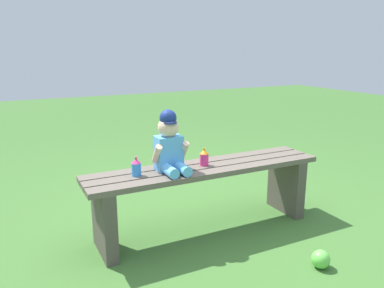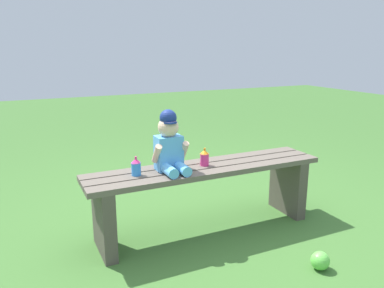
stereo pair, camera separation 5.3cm
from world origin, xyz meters
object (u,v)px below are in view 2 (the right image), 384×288
Objects in this scene: sippy_cup_left at (136,167)px; toy_ball at (320,261)px; park_bench at (206,187)px; sippy_cup_right at (205,157)px; child_figure at (170,144)px.

sippy_cup_left reaches higher than toy_ball.
park_bench is 0.21m from sippy_cup_right.
child_figure is 3.26× the size of sippy_cup_left.
child_figure is at bearing 179.04° from sippy_cup_right.
toy_ball is (0.38, -0.74, -0.27)m from park_bench.
child_figure reaches higher than park_bench.
sippy_cup_right is at bearing 0.00° from sippy_cup_left.
toy_ball is (0.64, -0.75, -0.60)m from child_figure.
child_figure is 0.28m from sippy_cup_right.
park_bench is at bearing -3.14° from child_figure.
sippy_cup_right is (-0.01, 0.01, 0.21)m from park_bench.
park_bench is 0.54m from sippy_cup_left.
park_bench is 13.55× the size of sippy_cup_left.
toy_ball is (0.87, -0.75, -0.48)m from sippy_cup_left.
sippy_cup_left is at bearing 139.41° from toy_ball.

